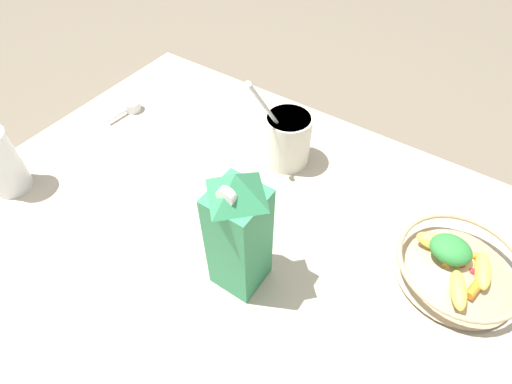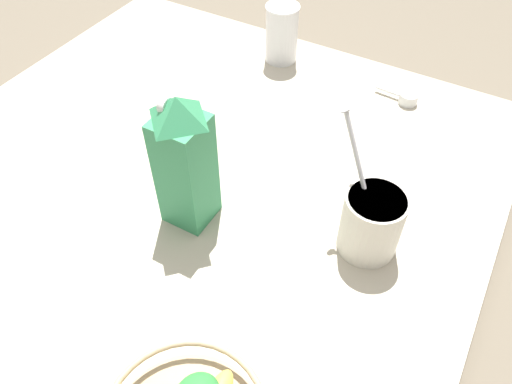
{
  "view_description": "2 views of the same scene",
  "coord_description": "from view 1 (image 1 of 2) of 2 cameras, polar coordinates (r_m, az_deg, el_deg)",
  "views": [
    {
      "loc": [
        0.31,
        -0.24,
        0.7
      ],
      "look_at": [
        0.02,
        0.19,
        0.11
      ],
      "focal_mm": 28.0,
      "sensor_mm": 36.0,
      "label": 1
    },
    {
      "loc": [
        0.55,
        0.46,
        0.76
      ],
      "look_at": [
        0.03,
        0.17,
        0.11
      ],
      "focal_mm": 35.0,
      "sensor_mm": 36.0,
      "label": 2
    }
  ],
  "objects": [
    {
      "name": "fruit_bowl",
      "position": [
        0.81,
        26.86,
        -9.49
      ],
      "size": [
        0.22,
        0.22,
        0.08
      ],
      "color": "tan",
      "rests_on": "countertop"
    },
    {
      "name": "milk_carton",
      "position": [
        0.64,
        -2.5,
        -5.8
      ],
      "size": [
        0.08,
        0.08,
        0.27
      ],
      "color": "#338C59",
      "rests_on": "countertop"
    },
    {
      "name": "ground_plane",
      "position": [
        0.8,
        -9.35,
        -13.39
      ],
      "size": [
        6.0,
        6.0,
        0.0
      ],
      "primitive_type": "plane",
      "color": "#665B4C"
    },
    {
      "name": "countertop",
      "position": [
        0.78,
        -9.54,
        -12.66
      ],
      "size": [
        1.16,
        1.16,
        0.04
      ],
      "color": "#B2A893",
      "rests_on": "ground_plane"
    },
    {
      "name": "yogurt_tub",
      "position": [
        0.9,
        4.5,
        7.85
      ],
      "size": [
        0.11,
        0.15,
        0.25
      ],
      "color": "silver",
      "rests_on": "countertop"
    },
    {
      "name": "measuring_scoop",
      "position": [
        1.13,
        -17.4,
        11.55
      ],
      "size": [
        0.04,
        0.1,
        0.03
      ],
      "color": "white",
      "rests_on": "countertop"
    }
  ]
}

